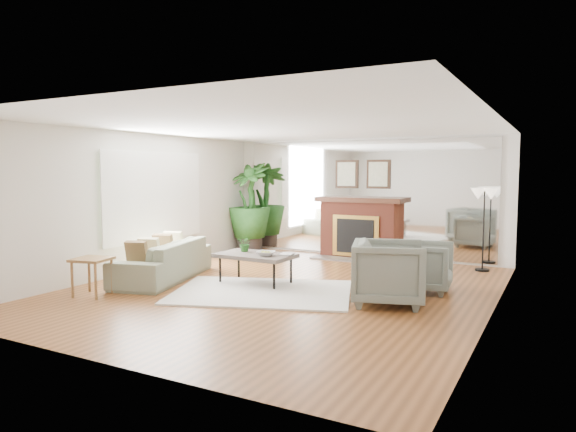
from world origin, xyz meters
The scene contains 18 objects.
ground centered at (0.00, 0.00, 0.00)m, with size 7.00×7.00×0.00m, color brown.
wall_left centered at (-2.99, 0.00, 1.25)m, with size 0.02×7.00×2.50m, color silver.
wall_right centered at (2.99, 0.00, 1.25)m, with size 0.02×7.00×2.50m, color silver.
wall_back centered at (0.00, 3.49, 1.25)m, with size 6.00×0.02×2.50m, color silver.
mirror_panel centered at (0.00, 3.47, 1.25)m, with size 5.40×0.04×2.40m, color silver.
window_panel centered at (-2.96, 0.40, 1.35)m, with size 0.04×2.40×1.50m, color #B2E09E.
fireplace centered at (0.00, 3.26, 0.66)m, with size 1.85×0.83×2.05m.
area_rug centered at (-0.16, -0.38, 0.01)m, with size 2.59×1.85×0.03m, color white.
coffee_table centered at (-0.58, 0.10, 0.45)m, with size 1.25×0.76×0.49m.
sofa centered at (-2.13, -0.32, 0.32)m, with size 2.21×0.86×0.65m, color gray.
armchair_back centered at (1.92, 0.91, 0.38)m, with size 0.80×0.83×0.75m, color slate.
armchair_front centered at (1.68, -0.10, 0.44)m, with size 0.93×0.96×0.87m, color slate.
side_table centered at (-2.27, -1.68, 0.46)m, with size 0.58×0.58×0.55m.
potted_ficus centered at (-2.60, 3.10, 1.07)m, with size 1.12×1.12×2.01m.
floor_lamp centered at (2.49, 2.98, 1.29)m, with size 0.49×0.27×1.51m.
tabletop_plant centered at (-0.84, 0.21, 0.63)m, with size 0.25×0.22×0.28m, color #2B6926.
fruit_bowl centered at (-0.33, 0.01, 0.53)m, with size 0.29×0.29×0.07m, color olive.
book centered at (-0.18, 0.22, 0.50)m, with size 0.20×0.27×0.02m, color olive.
Camera 1 is at (3.74, -6.81, 1.81)m, focal length 32.00 mm.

